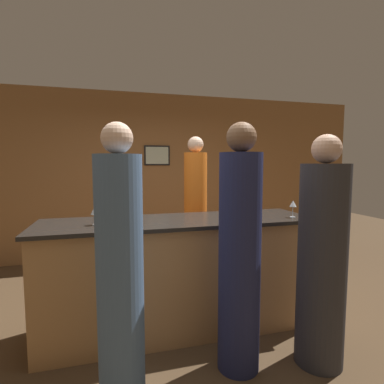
# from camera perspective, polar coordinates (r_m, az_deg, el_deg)

# --- Properties ---
(ground_plane) EXTENTS (14.00, 14.00, 0.00)m
(ground_plane) POSITION_cam_1_polar(r_m,az_deg,el_deg) (3.24, -2.26, -24.26)
(ground_plane) COLOR #4C3823
(back_wall) EXTENTS (8.00, 0.08, 2.80)m
(back_wall) POSITION_cam_1_polar(r_m,az_deg,el_deg) (5.25, -8.35, 3.10)
(back_wall) COLOR olive
(back_wall) RESTS_ON ground_plane
(bar_counter) EXTENTS (2.61, 0.75, 1.08)m
(bar_counter) POSITION_cam_1_polar(r_m,az_deg,el_deg) (3.01, -2.30, -15.30)
(bar_counter) COLOR #B27F4C
(bar_counter) RESTS_ON ground_plane
(bartender) EXTENTS (0.28, 0.28, 1.93)m
(bartender) POSITION_cam_1_polar(r_m,az_deg,el_deg) (3.71, 0.67, -5.30)
(bartender) COLOR orange
(bartender) RESTS_ON ground_plane
(guest_0) EXTENTS (0.30, 0.30, 1.86)m
(guest_0) POSITION_cam_1_polar(r_m,az_deg,el_deg) (2.06, -13.51, -15.41)
(guest_0) COLOR #4C6B93
(guest_0) RESTS_ON ground_plane
(guest_1) EXTENTS (0.32, 0.32, 1.91)m
(guest_1) POSITION_cam_1_polar(r_m,az_deg,el_deg) (2.37, 9.05, -11.93)
(guest_1) COLOR #1E234C
(guest_1) RESTS_ON ground_plane
(guest_2) EXTENTS (0.37, 0.37, 1.83)m
(guest_2) POSITION_cam_1_polar(r_m,az_deg,el_deg) (2.62, 23.50, -11.87)
(guest_2) COLOR #2D2D33
(guest_2) RESTS_ON ground_plane
(wine_bottle_0) EXTENTS (0.07, 0.07, 0.26)m
(wine_bottle_0) POSITION_cam_1_polar(r_m,az_deg,el_deg) (3.10, -15.02, -2.71)
(wine_bottle_0) COLOR #19381E
(wine_bottle_0) RESTS_ON bar_counter
(wine_glass_0) EXTENTS (0.06, 0.06, 0.17)m
(wine_glass_0) POSITION_cam_1_polar(r_m,az_deg,el_deg) (2.62, -12.31, -3.48)
(wine_glass_0) COLOR silver
(wine_glass_0) RESTS_ON bar_counter
(wine_glass_1) EXTENTS (0.07, 0.07, 0.17)m
(wine_glass_1) POSITION_cam_1_polar(r_m,az_deg,el_deg) (3.13, 18.68, -2.23)
(wine_glass_1) COLOR silver
(wine_glass_1) RESTS_ON bar_counter
(wine_glass_2) EXTENTS (0.08, 0.08, 0.17)m
(wine_glass_2) POSITION_cam_1_polar(r_m,az_deg,el_deg) (2.72, -17.98, -3.40)
(wine_glass_2) COLOR silver
(wine_glass_2) RESTS_ON bar_counter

